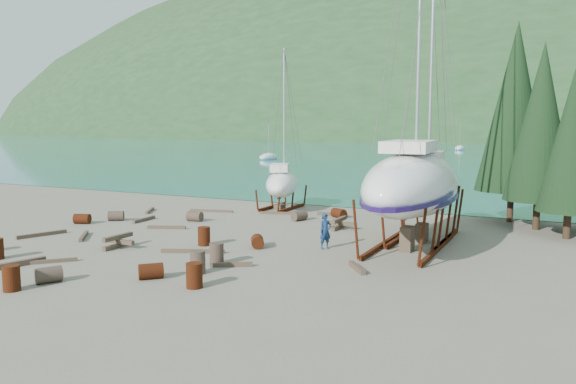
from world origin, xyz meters
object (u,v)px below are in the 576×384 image
at_px(large_sailboat_near, 412,182).
at_px(large_sailboat_far, 425,186).
at_px(worker, 325,231).
at_px(small_sailboat_shore, 282,183).

height_order(large_sailboat_near, large_sailboat_far, large_sailboat_near).
bearing_deg(large_sailboat_near, worker, -156.06).
height_order(small_sailboat_shore, worker, small_sailboat_shore).
distance_m(large_sailboat_near, worker, 4.52).
height_order(large_sailboat_far, small_sailboat_shore, large_sailboat_far).
bearing_deg(worker, small_sailboat_shore, 69.65).
bearing_deg(small_sailboat_shore, large_sailboat_far, -52.14).
xyz_separation_m(large_sailboat_far, small_sailboat_shore, (-10.97, 6.10, -0.92)).
relative_size(large_sailboat_far, worker, 9.95).
bearing_deg(worker, large_sailboat_far, -8.92).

